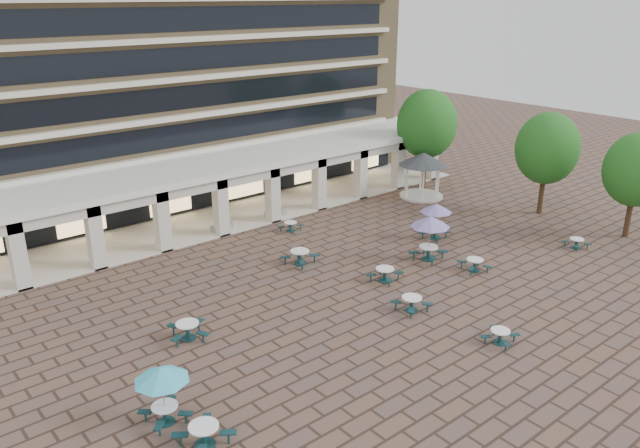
# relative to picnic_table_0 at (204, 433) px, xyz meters

# --- Properties ---
(ground) EXTENTS (120.00, 120.00, 0.00)m
(ground) POSITION_rel_picnic_table_0_xyz_m (13.50, 5.16, -0.49)
(ground) COLOR brown
(ground) RESTS_ON ground
(apartment_building) EXTENTS (40.00, 15.50, 25.20)m
(apartment_building) POSITION_rel_picnic_table_0_xyz_m (13.50, 30.63, 12.11)
(apartment_building) COLOR #937A53
(apartment_building) RESTS_ON ground
(retail_arcade) EXTENTS (42.00, 6.60, 4.40)m
(retail_arcade) POSITION_rel_picnic_table_0_xyz_m (13.50, 19.96, 2.51)
(retail_arcade) COLOR white
(retail_arcade) RESTS_ON ground
(picnic_table_0) EXTENTS (2.07, 2.07, 0.83)m
(picnic_table_0) POSITION_rel_picnic_table_0_xyz_m (0.00, 0.00, 0.00)
(picnic_table_0) COLOR #13393B
(picnic_table_0) RESTS_ON ground
(picnic_table_1) EXTENTS (1.73, 1.73, 0.68)m
(picnic_table_1) POSITION_rel_picnic_table_0_xyz_m (14.03, -2.61, -0.09)
(picnic_table_1) COLOR #13393B
(picnic_table_1) RESTS_ON ground
(picnic_table_2) EXTENTS (1.81, 1.81, 0.77)m
(picnic_table_2) POSITION_rel_picnic_table_0_xyz_m (13.22, 2.14, -0.03)
(picnic_table_2) COLOR #13393B
(picnic_table_2) RESTS_ON ground
(picnic_table_3) EXTENTS (1.67, 1.67, 0.65)m
(picnic_table_3) POSITION_rel_picnic_table_0_xyz_m (27.50, 1.14, -0.11)
(picnic_table_3) COLOR #13393B
(picnic_table_3) RESTS_ON ground
(picnic_table_4) EXTENTS (2.09, 2.09, 2.41)m
(picnic_table_4) POSITION_rel_picnic_table_0_xyz_m (-0.50, 2.04, 1.55)
(picnic_table_4) COLOR #13393B
(picnic_table_4) RESTS_ON ground
(picnic_table_6) EXTENTS (2.41, 2.41, 2.78)m
(picnic_table_6) POSITION_rel_picnic_table_0_xyz_m (18.86, 5.95, 1.87)
(picnic_table_6) COLOR #13393B
(picnic_table_6) RESTS_ON ground
(picnic_table_7) EXTENTS (2.00, 2.00, 0.73)m
(picnic_table_7) POSITION_rel_picnic_table_0_xyz_m (19.69, 3.13, -0.06)
(picnic_table_7) COLOR #13393B
(picnic_table_7) RESTS_ON ground
(picnic_table_8) EXTENTS (2.19, 2.19, 0.82)m
(picnic_table_8) POSITION_rel_picnic_table_0_xyz_m (3.11, 6.97, -0.01)
(picnic_table_8) COLOR #13393B
(picnic_table_8) RESTS_ON ground
(picnic_table_9) EXTENTS (2.05, 2.05, 0.78)m
(picnic_table_9) POSITION_rel_picnic_table_0_xyz_m (14.67, 5.51, -0.03)
(picnic_table_9) COLOR #13393B
(picnic_table_9) RESTS_ON ground
(picnic_table_11) EXTENTS (2.09, 2.09, 2.41)m
(picnic_table_11) POSITION_rel_picnic_table_0_xyz_m (21.81, 7.98, 1.56)
(picnic_table_11) COLOR #13393B
(picnic_table_11) RESTS_ON ground
(picnic_table_12) EXTENTS (2.23, 2.23, 0.86)m
(picnic_table_12) POSITION_rel_picnic_table_0_xyz_m (12.45, 10.42, 0.02)
(picnic_table_12) COLOR #13393B
(picnic_table_12) RESTS_ON ground
(picnic_table_13) EXTENTS (1.73, 1.73, 0.65)m
(picnic_table_13) POSITION_rel_picnic_table_0_xyz_m (15.34, 15.16, -0.10)
(picnic_table_13) COLOR #13393B
(picnic_table_13) RESTS_ON ground
(gazebo) EXTENTS (3.83, 3.83, 3.57)m
(gazebo) POSITION_rel_picnic_table_0_xyz_m (27.96, 14.61, 2.19)
(gazebo) COLOR beige
(gazebo) RESTS_ON ground
(tree_east_a) EXTENTS (4.48, 4.48, 7.47)m
(tree_east_a) POSITION_rel_picnic_table_0_xyz_m (31.68, 6.40, 4.38)
(tree_east_a) COLOR #472E1C
(tree_east_a) RESTS_ON ground
(tree_east_b) EXTENTS (4.20, 4.20, 7.00)m
(tree_east_b) POSITION_rel_picnic_table_0_xyz_m (31.96, 0.13, 4.08)
(tree_east_b) COLOR #472E1C
(tree_east_b) RESTS_ON ground
(tree_east_c) EXTENTS (4.86, 4.86, 8.10)m
(tree_east_c) POSITION_rel_picnic_table_0_xyz_m (30.15, 16.33, 4.80)
(tree_east_c) COLOR #472E1C
(tree_east_c) RESTS_ON ground
(planter_left) EXTENTS (1.50, 0.60, 1.21)m
(planter_left) POSITION_rel_picnic_table_0_xyz_m (11.69, 18.06, -0.03)
(planter_left) COLOR #9A9A94
(planter_left) RESTS_ON ground
(planter_right) EXTENTS (1.50, 0.60, 1.16)m
(planter_right) POSITION_rel_picnic_table_0_xyz_m (16.14, 18.06, -0.06)
(planter_right) COLOR #9A9A94
(planter_right) RESTS_ON ground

